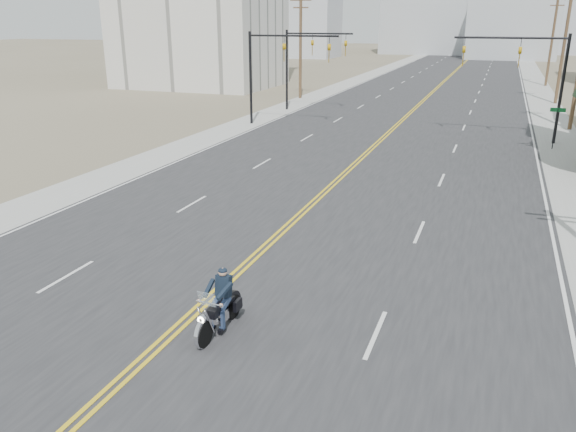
{
  "coord_description": "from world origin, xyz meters",
  "views": [
    {
      "loc": [
        7.33,
        -8.77,
        7.74
      ],
      "look_at": [
        1.16,
        7.74,
        1.6
      ],
      "focal_mm": 35.0,
      "sensor_mm": 36.0,
      "label": 1
    }
  ],
  "objects": [
    {
      "name": "utility_pole_d",
      "position": [
        12.5,
        53.0,
        5.98
      ],
      "size": [
        2.2,
        0.3,
        11.5
      ],
      "color": "brown",
      "rests_on": "ground"
    },
    {
      "name": "haze_bldg_a",
      "position": [
        -35.0,
        115.0,
        11.0
      ],
      "size": [
        14.0,
        12.0,
        22.0
      ],
      "primitive_type": "cube",
      "color": "#B7BCC6",
      "rests_on": "ground"
    },
    {
      "name": "haze_bldg_f",
      "position": [
        -50.0,
        130.0,
        8.0
      ],
      "size": [
        12.0,
        12.0,
        16.0
      ],
      "primitive_type": "cube",
      "color": "#ADB2B7",
      "rests_on": "ground"
    },
    {
      "name": "haze_bldg_b",
      "position": [
        8.0,
        125.0,
        7.0
      ],
      "size": [
        18.0,
        14.0,
        14.0
      ],
      "primitive_type": "cube",
      "color": "#ADB2B7",
      "rests_on": "ground"
    },
    {
      "name": "utility_pole_e",
      "position": [
        12.5,
        70.0,
        5.73
      ],
      "size": [
        2.2,
        0.3,
        11.0
      ],
      "color": "brown",
      "rests_on": "ground"
    },
    {
      "name": "traffic_mast_left",
      "position": [
        -8.98,
        32.0,
        4.94
      ],
      "size": [
        7.1,
        0.26,
        7.0
      ],
      "color": "black",
      "rests_on": "ground"
    },
    {
      "name": "traffic_mast_right",
      "position": [
        8.98,
        32.0,
        4.94
      ],
      "size": [
        7.1,
        0.26,
        7.0
      ],
      "color": "black",
      "rests_on": "ground"
    },
    {
      "name": "road",
      "position": [
        0.0,
        70.0,
        0.01
      ],
      "size": [
        20.0,
        200.0,
        0.01
      ],
      "primitive_type": "cube",
      "color": "#303033",
      "rests_on": "ground"
    },
    {
      "name": "ground_plane",
      "position": [
        0.0,
        0.0,
        0.0
      ],
      "size": [
        400.0,
        400.0,
        0.0
      ],
      "primitive_type": "plane",
      "color": "#776D56",
      "rests_on": "ground"
    },
    {
      "name": "traffic_mast_far",
      "position": [
        -9.31,
        40.0,
        4.87
      ],
      "size": [
        6.1,
        0.26,
        7.0
      ],
      "color": "black",
      "rests_on": "ground"
    },
    {
      "name": "utility_pole_left",
      "position": [
        -12.5,
        48.0,
        5.48
      ],
      "size": [
        2.2,
        0.3,
        10.5
      ],
      "color": "brown",
      "rests_on": "ground"
    },
    {
      "name": "street_sign",
      "position": [
        10.8,
        30.0,
        1.8
      ],
      "size": [
        0.9,
        0.06,
        2.62
      ],
      "color": "black",
      "rests_on": "ground"
    },
    {
      "name": "sidewalk_right",
      "position": [
        11.5,
        70.0,
        0.01
      ],
      "size": [
        3.0,
        200.0,
        0.01
      ],
      "primitive_type": "cube",
      "color": "#A5A5A0",
      "rests_on": "ground"
    },
    {
      "name": "sidewalk_left",
      "position": [
        -11.5,
        70.0,
        0.01
      ],
      "size": [
        3.0,
        200.0,
        0.01
      ],
      "primitive_type": "cube",
      "color": "#A5A5A0",
      "rests_on": "ground"
    },
    {
      "name": "motorcyclist",
      "position": [
        1.1,
        2.74,
        0.85
      ],
      "size": [
        1.0,
        2.21,
        1.71
      ],
      "primitive_type": null,
      "rotation": [
        0.0,
        0.0,
        3.11
      ],
      "color": "black",
      "rests_on": "ground"
    }
  ]
}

